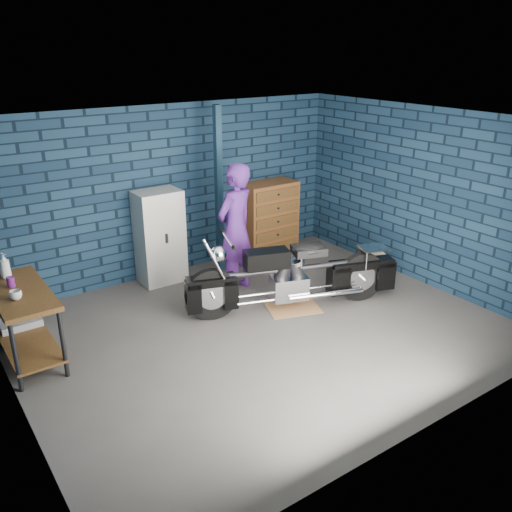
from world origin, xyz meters
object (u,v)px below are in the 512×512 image
Objects in this scene: tool_chest at (269,219)px; shop_stool at (373,272)px; person at (235,229)px; locker at (160,237)px; motorcycle at (294,271)px; workbench at (26,325)px; storage_bin at (21,330)px.

shop_stool is at bearing -79.95° from tool_chest.
person is 1.33× the size of locker.
person reaches higher than motorcycle.
motorcycle is (3.43, -0.75, 0.12)m from workbench.
storage_bin is at bearing -171.02° from tool_chest.
motorcycle is 5.37× the size of storage_bin.
person is at bearing 4.43° from workbench.
motorcycle is 1.41m from shop_stool.
person reaches higher than shop_stool.
motorcycle is at bearing -116.66° from tool_chest.
locker is at bearing -70.11° from person.
workbench is at bearing 168.38° from shop_stool.
tool_chest reaches higher than motorcycle.
tool_chest is (4.40, 1.19, 0.20)m from workbench.
tool_chest is 2.18× the size of shop_stool.
tool_chest is at bearing -163.42° from person.
workbench is 0.53× the size of motorcycle.
locker is at bearing 16.80° from storage_bin.
motorcycle reaches higher than workbench.
motorcycle is 2.24m from locker.
tool_chest is at bearing 100.05° from shop_stool.
shop_stool is (0.39, -2.18, -0.35)m from tool_chest.
locker reaches higher than workbench.
workbench is 0.59m from storage_bin.
workbench is 0.95× the size of locker.
shop_stool is at bearing -11.62° from workbench.
motorcycle reaches higher than shop_stool.
shop_stool is at bearing 124.57° from person.
person is 2.20m from shop_stool.
storage_bin is at bearing 87.71° from workbench.
storage_bin is 0.33× the size of locker.
locker reaches higher than motorcycle.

